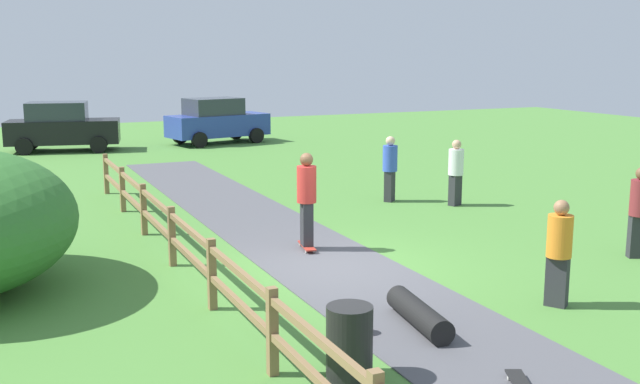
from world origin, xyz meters
TOP-DOWN VIEW (x-y plane):
  - ground_plane at (0.00, 0.00)m, footprint 60.00×60.00m
  - asphalt_path at (0.00, 0.00)m, footprint 2.40×28.00m
  - wooden_fence at (-2.60, 0.00)m, footprint 0.12×18.12m
  - trash_bin at (-1.80, -4.32)m, footprint 0.56×0.56m
  - skater_riding at (0.06, 1.27)m, footprint 0.44×0.82m
  - skater_fallen at (-0.23, -3.23)m, footprint 1.32×1.62m
  - bystander_blue at (3.95, 4.87)m, footprint 0.54×0.54m
  - bystander_white at (5.21, 3.73)m, footprint 0.49×0.49m
  - bystander_orange at (2.25, -3.31)m, footprint 0.52×0.52m
  - bystander_maroon at (5.54, -1.79)m, footprint 0.50×0.50m
  - parked_car_black at (-2.77, 18.85)m, footprint 4.46×2.65m
  - parked_car_blue at (3.47, 18.83)m, footprint 4.46×2.66m

SIDE VIEW (x-z plane):
  - ground_plane at x=0.00m, z-range 0.00..0.00m
  - asphalt_path at x=0.00m, z-range 0.00..0.02m
  - skater_fallen at x=-0.23m, z-range 0.02..0.38m
  - trash_bin at x=-1.80m, z-range 0.00..0.90m
  - wooden_fence at x=-2.60m, z-range 0.12..1.22m
  - bystander_orange at x=2.25m, z-range 0.08..1.74m
  - bystander_white at x=5.21m, z-range 0.08..1.75m
  - bystander_blue at x=3.95m, z-range 0.09..1.79m
  - bystander_maroon at x=5.54m, z-range 0.09..1.83m
  - parked_car_black at x=-2.77m, z-range 0.00..1.92m
  - parked_car_blue at x=3.47m, z-range 0.00..1.92m
  - skater_riding at x=0.06m, z-range 0.14..2.05m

